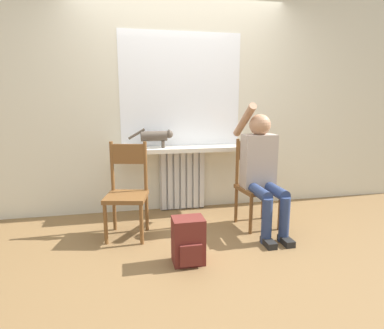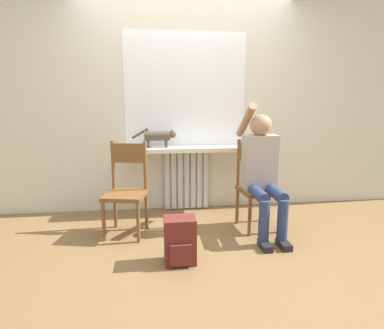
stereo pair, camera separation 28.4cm
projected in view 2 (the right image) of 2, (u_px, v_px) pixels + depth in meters
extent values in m
plane|color=brown|center=(200.00, 249.00, 2.94)|extent=(12.00, 12.00, 0.00)
cube|color=beige|center=(185.00, 99.00, 3.87)|extent=(7.00, 0.06, 2.70)
cube|color=silver|center=(186.00, 179.00, 4.00)|extent=(0.56, 0.05, 0.75)
cube|color=silver|center=(167.00, 181.00, 3.92)|extent=(0.06, 0.03, 0.72)
cube|color=silver|center=(174.00, 180.00, 3.93)|extent=(0.06, 0.03, 0.72)
cube|color=silver|center=(180.00, 180.00, 3.94)|extent=(0.06, 0.03, 0.72)
cube|color=silver|center=(187.00, 180.00, 3.95)|extent=(0.06, 0.03, 0.72)
cube|color=silver|center=(193.00, 180.00, 3.96)|extent=(0.06, 0.03, 0.72)
cube|color=silver|center=(199.00, 180.00, 3.97)|extent=(0.06, 0.03, 0.72)
cube|color=silver|center=(206.00, 179.00, 3.98)|extent=(0.06, 0.03, 0.72)
cube|color=white|center=(187.00, 149.00, 3.80)|extent=(1.50, 0.31, 0.05)
cube|color=white|center=(186.00, 90.00, 3.81)|extent=(1.44, 0.01, 1.32)
cube|color=brown|center=(125.00, 195.00, 3.19)|extent=(0.46, 0.46, 0.04)
cylinder|color=brown|center=(104.00, 221.00, 3.08)|extent=(0.04, 0.04, 0.39)
cylinder|color=brown|center=(138.00, 223.00, 3.05)|extent=(0.04, 0.04, 0.39)
cylinder|color=brown|center=(115.00, 210.00, 3.41)|extent=(0.04, 0.04, 0.39)
cylinder|color=brown|center=(147.00, 211.00, 3.38)|extent=(0.04, 0.04, 0.39)
cylinder|color=brown|center=(113.00, 165.00, 3.31)|extent=(0.04, 0.04, 0.50)
cylinder|color=brown|center=(145.00, 165.00, 3.28)|extent=(0.04, 0.04, 0.50)
cube|color=brown|center=(129.00, 153.00, 3.27)|extent=(0.35, 0.10, 0.20)
cube|color=brown|center=(259.00, 190.00, 3.35)|extent=(0.43, 0.43, 0.04)
cylinder|color=brown|center=(250.00, 217.00, 3.20)|extent=(0.04, 0.04, 0.39)
cylinder|color=brown|center=(281.00, 214.00, 3.27)|extent=(0.04, 0.04, 0.39)
cylinder|color=brown|center=(237.00, 206.00, 3.52)|extent=(0.04, 0.04, 0.39)
cylinder|color=brown|center=(266.00, 204.00, 3.60)|extent=(0.04, 0.04, 0.39)
cylinder|color=brown|center=(239.00, 163.00, 3.42)|extent=(0.04, 0.04, 0.50)
cylinder|color=brown|center=(268.00, 161.00, 3.50)|extent=(0.04, 0.04, 0.50)
cube|color=brown|center=(254.00, 151.00, 3.44)|extent=(0.35, 0.06, 0.20)
cylinder|color=navy|center=(257.00, 193.00, 3.14)|extent=(0.11, 0.45, 0.11)
cylinder|color=navy|center=(275.00, 192.00, 3.16)|extent=(0.11, 0.45, 0.11)
cylinder|color=navy|center=(264.00, 223.00, 2.96)|extent=(0.10, 0.10, 0.44)
cylinder|color=navy|center=(282.00, 223.00, 2.99)|extent=(0.10, 0.10, 0.44)
cube|color=black|center=(265.00, 246.00, 2.94)|extent=(0.09, 0.20, 0.06)
cube|color=black|center=(284.00, 245.00, 2.97)|extent=(0.09, 0.20, 0.06)
cube|color=#AD9E93|center=(260.00, 162.00, 3.31)|extent=(0.34, 0.20, 0.56)
sphere|color=#A87A5B|center=(261.00, 125.00, 3.24)|extent=(0.22, 0.22, 0.22)
cylinder|color=#A87A5B|center=(246.00, 121.00, 3.35)|extent=(0.08, 0.50, 0.38)
cylinder|color=#AD9E93|center=(275.00, 165.00, 3.30)|extent=(0.08, 0.08, 0.45)
cylinder|color=#4C4238|center=(157.00, 136.00, 3.72)|extent=(0.30, 0.12, 0.12)
sphere|color=#4C4238|center=(172.00, 134.00, 3.73)|extent=(0.09, 0.09, 0.09)
cone|color=#4C4238|center=(172.00, 131.00, 3.70)|extent=(0.03, 0.03, 0.03)
cone|color=#4C4238|center=(172.00, 130.00, 3.75)|extent=(0.03, 0.03, 0.03)
cylinder|color=#4C4238|center=(166.00, 144.00, 3.72)|extent=(0.03, 0.03, 0.08)
cylinder|color=#4C4238|center=(166.00, 144.00, 3.78)|extent=(0.03, 0.03, 0.08)
cylinder|color=#4C4238|center=(148.00, 145.00, 3.69)|extent=(0.03, 0.03, 0.08)
cylinder|color=#4C4238|center=(148.00, 144.00, 3.75)|extent=(0.03, 0.03, 0.08)
cylinder|color=#4C4238|center=(140.00, 133.00, 3.69)|extent=(0.20, 0.03, 0.13)
cube|color=maroon|center=(180.00, 240.00, 2.67)|extent=(0.26, 0.20, 0.39)
cube|color=maroon|center=(181.00, 255.00, 2.58)|extent=(0.18, 0.03, 0.18)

